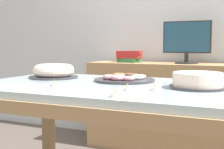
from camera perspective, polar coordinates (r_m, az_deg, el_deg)
The scene contains 12 objects.
wall_back at distance 3.20m, azimuth 12.91°, elevation 11.05°, with size 8.00×0.10×2.60m, color silver.
dining_table at distance 1.65m, azimuth 1.35°, elevation -5.15°, with size 1.60×0.90×0.77m.
sideboard at distance 2.94m, azimuth 11.40°, elevation -5.91°, with size 1.60×0.44×0.81m.
computer_monitor at distance 2.87m, azimuth 13.50°, elevation 5.74°, with size 0.42×0.20×0.38m.
book_stack at distance 3.02m, azimuth 3.23°, elevation 3.34°, with size 0.24×0.19×0.11m.
cake_chocolate_round at distance 1.55m, azimuth 15.39°, elevation -1.09°, with size 0.27×0.27×0.08m.
cake_golden_bundt at distance 2.00m, azimuth -10.61°, elevation 0.55°, with size 0.31×0.31×0.09m.
pastry_platter at distance 1.79m, azimuth 2.25°, elevation -0.77°, with size 0.35×0.35×0.04m.
tealight_centre at distance 1.59m, azimuth -10.53°, elevation -1.82°, with size 0.04×0.04×0.04m.
tealight_right_edge at distance 1.42m, azimuth 2.88°, elevation -2.57°, with size 0.04×0.04×0.04m.
tealight_near_cakes at distance 1.44m, azimuth 7.81°, elevation -2.53°, with size 0.04×0.04×0.04m.
tealight_near_front at distance 1.24m, azimuth 0.50°, elevation -3.71°, with size 0.04×0.04×0.04m.
Camera 1 is at (0.63, -1.50, 0.98)m, focal length 50.00 mm.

